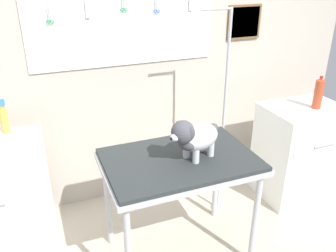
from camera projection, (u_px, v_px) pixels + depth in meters
name	position (u px, v px, depth m)	size (l,w,h in m)	color
rear_wall_panel	(146.00, 71.00, 3.06)	(4.00, 0.09, 2.30)	#B8AE9F
grooming_table	(180.00, 168.00, 2.42)	(1.03, 0.69, 0.83)	#B7B7BC
grooming_arm	(222.00, 126.00, 2.87)	(0.30, 0.11, 1.73)	#B7B7BC
dog	(194.00, 137.00, 2.30)	(0.41, 0.28, 0.30)	silver
cabinet_right	(298.00, 151.00, 3.26)	(0.68, 0.54, 0.87)	white
conditioner_bottle	(4.00, 119.00, 2.49)	(0.05, 0.05, 0.25)	gold
soda_bottle	(318.00, 93.00, 3.01)	(0.08, 0.08, 0.29)	#B64527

